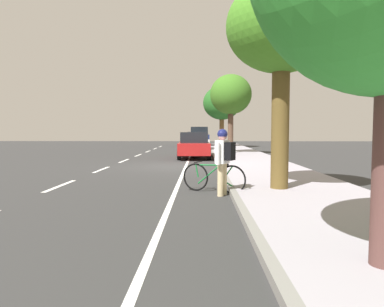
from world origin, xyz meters
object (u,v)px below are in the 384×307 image
at_px(parked_sedan_red_nearest, 194,145).
at_px(street_tree_far_end, 231,95).
at_px(bicycle_at_curb, 214,177).
at_px(parked_sedan_white_second, 197,141).
at_px(street_tree_mid_block, 282,29).
at_px(parked_suv_dark_blue_mid, 199,136).
at_px(cyclist_with_backpack, 224,155).
at_px(street_tree_corner, 222,103).

relative_size(parked_sedan_red_nearest, street_tree_far_end, 0.85).
bearing_deg(street_tree_far_end, bicycle_at_curb, -96.62).
height_order(parked_sedan_white_second, street_tree_mid_block, street_tree_mid_block).
bearing_deg(parked_sedan_red_nearest, parked_suv_dark_blue_mid, 89.24).
relative_size(street_tree_mid_block, street_tree_far_end, 1.00).
height_order(parked_suv_dark_blue_mid, street_tree_far_end, street_tree_far_end).
bearing_deg(cyclist_with_backpack, bicycle_at_curb, 115.77).
bearing_deg(street_tree_corner, street_tree_mid_block, -90.00).
distance_m(street_tree_mid_block, street_tree_corner, 24.29).
relative_size(parked_suv_dark_blue_mid, street_tree_mid_block, 0.91).
bearing_deg(parked_sedan_white_second, street_tree_corner, 62.03).
height_order(parked_sedan_red_nearest, parked_sedan_white_second, same).
relative_size(parked_sedan_white_second, street_tree_mid_block, 0.86).
height_order(bicycle_at_curb, street_tree_far_end, street_tree_far_end).
bearing_deg(parked_sedan_white_second, parked_suv_dark_blue_mid, 88.86).
xyz_separation_m(bicycle_at_curb, street_tree_far_end, (1.67, 14.41, 3.59)).
relative_size(cyclist_with_backpack, street_tree_corner, 0.29).
xyz_separation_m(cyclist_with_backpack, street_tree_corner, (1.45, 24.64, 3.22)).
bearing_deg(parked_sedan_white_second, cyclist_with_backpack, -87.54).
bearing_deg(bicycle_at_curb, parked_sedan_white_second, 91.87).
bearing_deg(parked_sedan_red_nearest, cyclist_with_backpack, -85.42).
relative_size(parked_sedan_red_nearest, parked_suv_dark_blue_mid, 0.93).
bearing_deg(street_tree_mid_block, street_tree_corner, 90.00).
relative_size(cyclist_with_backpack, street_tree_mid_block, 0.32).
distance_m(parked_sedan_white_second, parked_suv_dark_blue_mid, 6.62).
distance_m(parked_suv_dark_blue_mid, street_tree_corner, 4.47).
bearing_deg(street_tree_corner, parked_sedan_red_nearest, -100.50).
xyz_separation_m(parked_suv_dark_blue_mid, bicycle_at_curb, (0.52, -26.42, -0.63)).
bearing_deg(parked_sedan_white_second, parked_sedan_red_nearest, -90.47).
distance_m(parked_suv_dark_blue_mid, street_tree_far_end, 12.56).
bearing_deg(cyclist_with_backpack, parked_suv_dark_blue_mid, 91.58).
relative_size(parked_sedan_white_second, street_tree_corner, 0.79).
distance_m(parked_sedan_white_second, cyclist_with_backpack, 20.29).
xyz_separation_m(cyclist_with_backpack, street_tree_mid_block, (1.45, 0.34, 3.13)).
bearing_deg(street_tree_mid_block, cyclist_with_backpack, -166.61).
xyz_separation_m(parked_sedan_red_nearest, street_tree_corner, (2.39, 12.89, 3.46)).
bearing_deg(parked_sedan_white_second, bicycle_at_curb, -88.13).
bearing_deg(parked_suv_dark_blue_mid, street_tree_far_end, -79.67).
relative_size(street_tree_mid_block, street_tree_corner, 0.91).
xyz_separation_m(bicycle_at_curb, street_tree_mid_block, (1.67, -0.12, 3.73)).
height_order(parked_sedan_white_second, bicycle_at_curb, parked_sedan_white_second).
xyz_separation_m(parked_sedan_red_nearest, bicycle_at_curb, (0.72, -11.28, -0.36)).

